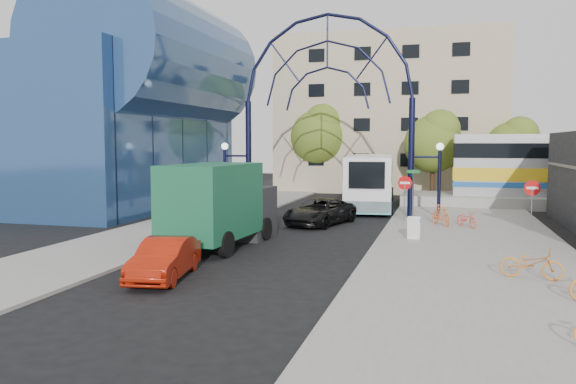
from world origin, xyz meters
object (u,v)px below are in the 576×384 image
(do_not_enter_sign, at_px, (532,193))
(sandwich_board, at_px, (414,225))
(tree_north_b, at_px, (320,134))
(bike_far_a, at_px, (531,263))
(red_sedan, at_px, (165,259))
(street_name_sign, at_px, (413,184))
(stop_sign, at_px, (405,187))
(green_truck, at_px, (221,205))
(gateway_arch, at_px, (327,73))
(city_bus, at_px, (371,180))
(bike_near_b, at_px, (441,215))
(bike_near_a, at_px, (467,218))
(black_suv, at_px, (320,212))
(tree_north_a, at_px, (435,141))
(tree_north_c, at_px, (514,145))

(do_not_enter_sign, height_order, sandwich_board, do_not_enter_sign)
(tree_north_b, relative_size, bike_far_a, 4.25)
(red_sedan, bearing_deg, street_name_sign, 56.58)
(stop_sign, distance_m, green_truck, 11.62)
(gateway_arch, height_order, city_bus, gateway_arch)
(bike_far_a, bearing_deg, bike_near_b, 25.52)
(city_bus, bearing_deg, tree_north_b, 115.11)
(green_truck, xyz_separation_m, bike_near_a, (10.29, 7.78, -1.22))
(do_not_enter_sign, relative_size, bike_near_a, 1.52)
(stop_sign, xyz_separation_m, black_suv, (-4.36, -1.90, -1.29))
(do_not_enter_sign, bearing_deg, black_suv, 179.43)
(tree_north_a, height_order, bike_far_a, tree_north_a)
(green_truck, distance_m, bike_near_a, 12.96)
(tree_north_b, bearing_deg, bike_far_a, -66.21)
(sandwich_board, bearing_deg, stop_sign, 97.57)
(green_truck, bearing_deg, tree_north_b, 96.73)
(sandwich_board, height_order, tree_north_a, tree_north_a)
(sandwich_board, distance_m, bike_near_a, 5.18)
(bike_near_a, bearing_deg, red_sedan, -158.67)
(do_not_enter_sign, height_order, city_bus, city_bus)
(stop_sign, distance_m, red_sedan, 16.59)
(tree_north_c, distance_m, bike_near_a, 18.24)
(tree_north_b, xyz_separation_m, city_bus, (5.86, -10.20, -3.41))
(do_not_enter_sign, bearing_deg, stop_sign, 162.12)
(stop_sign, xyz_separation_m, green_truck, (-7.06, -9.23, -0.23))
(street_name_sign, relative_size, tree_north_b, 0.35)
(gateway_arch, xyz_separation_m, city_bus, (1.99, 5.73, -6.70))
(do_not_enter_sign, bearing_deg, bike_far_a, -97.85)
(do_not_enter_sign, distance_m, bike_near_a, 3.34)
(tree_north_a, height_order, bike_near_a, tree_north_a)
(gateway_arch, relative_size, sandwich_board, 13.80)
(tree_north_b, height_order, red_sedan, tree_north_b)
(gateway_arch, xyz_separation_m, street_name_sign, (5.20, -1.40, -6.43))
(tree_north_b, bearing_deg, black_suv, -77.72)
(street_name_sign, bearing_deg, tree_north_b, 117.65)
(bike_near_a, distance_m, bike_near_b, 1.29)
(gateway_arch, xyz_separation_m, stop_sign, (4.80, -2.00, -6.56))
(tree_north_c, xyz_separation_m, bike_near_a, (-4.09, -17.37, -3.73))
(tree_north_a, xyz_separation_m, tree_north_c, (6.00, 2.00, -0.33))
(sandwich_board, distance_m, red_sedan, 11.77)
(do_not_enter_sign, height_order, bike_far_a, do_not_enter_sign)
(tree_north_b, height_order, green_truck, tree_north_b)
(stop_sign, relative_size, sandwich_board, 2.53)
(do_not_enter_sign, distance_m, sandwich_board, 6.85)
(do_not_enter_sign, height_order, tree_north_b, tree_north_b)
(black_suv, bearing_deg, gateway_arch, 112.32)
(city_bus, bearing_deg, bike_near_a, -61.44)
(stop_sign, xyz_separation_m, tree_north_b, (-8.68, 17.93, 3.27))
(tree_north_a, bearing_deg, city_bus, -123.71)
(street_name_sign, relative_size, bike_near_a, 1.72)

